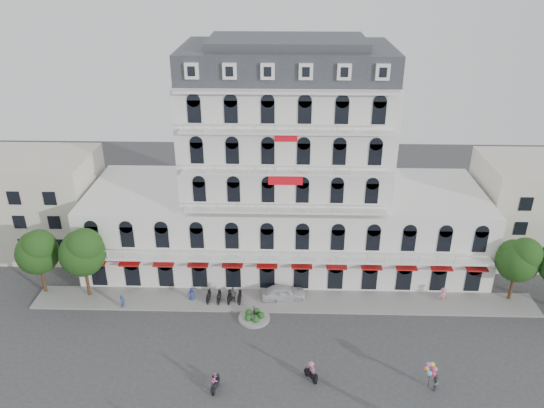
{
  "coord_description": "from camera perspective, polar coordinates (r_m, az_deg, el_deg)",
  "views": [
    {
      "loc": [
        -0.02,
        -37.18,
        33.86
      ],
      "look_at": [
        -1.3,
        10.0,
        11.04
      ],
      "focal_mm": 35.0,
      "sensor_mm": 36.0,
      "label": 1
    }
  ],
  "objects": [
    {
      "name": "flank_building_west",
      "position": [
        70.32,
        -23.83,
        0.13
      ],
      "size": [
        14.0,
        10.0,
        12.0
      ],
      "primitive_type": "cube",
      "color": "beige",
      "rests_on": "ground"
    },
    {
      "name": "main_building",
      "position": [
        60.13,
        1.45,
        2.38
      ],
      "size": [
        45.0,
        15.0,
        25.8
      ],
      "color": "silver",
      "rests_on": "ground"
    },
    {
      "name": "rider_center",
      "position": [
        48.01,
        4.21,
        -17.43
      ],
      "size": [
        1.18,
        1.43,
        1.99
      ],
      "rotation": [
        0.0,
        0.0,
        5.35
      ],
      "color": "black",
      "rests_on": "ground"
    },
    {
      "name": "rider_southwest",
      "position": [
        47.32,
        -6.15,
        -18.46
      ],
      "size": [
        0.68,
        1.69,
        1.93
      ],
      "rotation": [
        0.0,
        0.0,
        1.37
      ],
      "color": "black",
      "rests_on": "ground"
    },
    {
      "name": "ground",
      "position": [
        50.29,
        1.23,
        -16.53
      ],
      "size": [
        120.0,
        120.0,
        0.0
      ],
      "primitive_type": "plane",
      "color": "#38383A",
      "rests_on": "ground"
    },
    {
      "name": "pedestrian_mid",
      "position": [
        56.82,
        -4.2,
        -9.72
      ],
      "size": [
        1.12,
        0.62,
        1.82
      ],
      "primitive_type": "imported",
      "rotation": [
        0.0,
        0.0,
        2.97
      ],
      "color": "#56555D",
      "rests_on": "ground"
    },
    {
      "name": "pedestrian_left",
      "position": [
        57.57,
        -8.63,
        -9.59
      ],
      "size": [
        0.89,
        0.71,
        1.59
      ],
      "primitive_type": "imported",
      "rotation": [
        0.0,
        0.0,
        0.29
      ],
      "color": "navy",
      "rests_on": "ground"
    },
    {
      "name": "flank_building_east",
      "position": [
        70.34,
        26.67,
        -0.45
      ],
      "size": [
        14.0,
        10.0,
        12.0
      ],
      "primitive_type": "cube",
      "color": "beige",
      "rests_on": "ground"
    },
    {
      "name": "traffic_island",
      "position": [
        54.8,
        -1.93,
        -12.04
      ],
      "size": [
        3.2,
        3.2,
        1.6
      ],
      "color": "gray",
      "rests_on": "ground"
    },
    {
      "name": "balloon_vendor",
      "position": [
        48.89,
        16.95,
        -17.39
      ],
      "size": [
        1.42,
        1.31,
        2.45
      ],
      "color": "#56545C",
      "rests_on": "ground"
    },
    {
      "name": "tree_west_inner",
      "position": [
        58.39,
        -19.74,
        -4.73
      ],
      "size": [
        4.76,
        4.76,
        8.25
      ],
      "color": "#382314",
      "rests_on": "ground"
    },
    {
      "name": "tree_east_inner",
      "position": [
        60.2,
        25.01,
        -5.29
      ],
      "size": [
        4.4,
        4.37,
        7.57
      ],
      "color": "#382314",
      "rests_on": "ground"
    },
    {
      "name": "tree_west_outer",
      "position": [
        60.9,
        -23.94,
        -4.56
      ],
      "size": [
        4.5,
        4.48,
        7.76
      ],
      "color": "#382314",
      "rests_on": "ground"
    },
    {
      "name": "pedestrian_far",
      "position": [
        57.95,
        -15.79,
        -10.11
      ],
      "size": [
        0.59,
        0.69,
        1.61
      ],
      "primitive_type": "imported",
      "rotation": [
        0.0,
        0.0,
        1.15
      ],
      "color": "navy",
      "rests_on": "ground"
    },
    {
      "name": "parked_scooter_row",
      "position": [
        57.45,
        -5.15,
        -10.43
      ],
      "size": [
        4.4,
        1.8,
        1.1
      ],
      "primitive_type": null,
      "color": "black",
      "rests_on": "ground"
    },
    {
      "name": "sidewalk",
      "position": [
        57.22,
        1.3,
        -10.39
      ],
      "size": [
        53.0,
        4.0,
        0.16
      ],
      "primitive_type": "cube",
      "color": "gray",
      "rests_on": "ground"
    },
    {
      "name": "parked_car",
      "position": [
        57.2,
        1.22,
        -9.5
      ],
      "size": [
        4.93,
        2.48,
        1.61
      ],
      "primitive_type": "imported",
      "rotation": [
        0.0,
        0.0,
        1.7
      ],
      "color": "silver",
      "rests_on": "ground"
    },
    {
      "name": "pedestrian_right",
      "position": [
        59.59,
        17.9,
        -9.28
      ],
      "size": [
        1.26,
        1.04,
        1.7
      ],
      "primitive_type": "imported",
      "rotation": [
        0.0,
        0.0,
        3.58
      ],
      "color": "#DA7387",
      "rests_on": "ground"
    }
  ]
}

